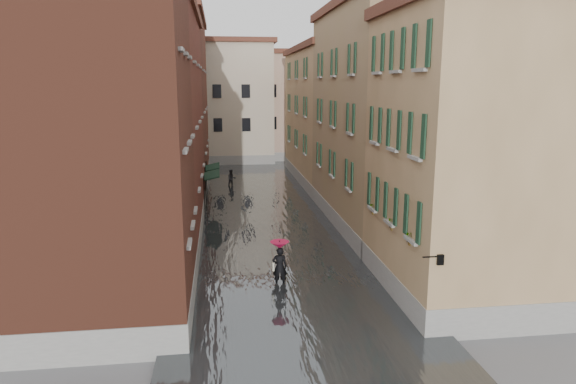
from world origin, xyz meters
TOP-DOWN VIEW (x-y plane):
  - ground at (0.00, 0.00)m, footprint 120.00×120.00m
  - floodwater at (0.00, 13.00)m, footprint 10.00×60.00m
  - building_left_near at (-7.00, -2.00)m, footprint 6.00×8.00m
  - building_left_mid at (-7.00, 9.00)m, footprint 6.00×14.00m
  - building_left_far at (-7.00, 24.00)m, footprint 6.00×16.00m
  - building_right_near at (7.00, -2.00)m, footprint 6.00×8.00m
  - building_right_mid at (7.00, 9.00)m, footprint 6.00×14.00m
  - building_right_far at (7.00, 24.00)m, footprint 6.00×16.00m
  - building_end_cream at (-3.00, 38.00)m, footprint 12.00×9.00m
  - building_end_pink at (6.00, 40.00)m, footprint 10.00×9.00m
  - awning_near at (-3.48, 14.02)m, footprint 1.09×3.16m
  - awning_far at (-3.49, 17.54)m, footprint 1.09×2.87m
  - wall_lantern at (4.33, -6.00)m, footprint 0.71×0.22m
  - window_planters at (4.12, -1.94)m, footprint 0.59×5.47m
  - pedestrian_main at (-0.38, -0.39)m, footprint 0.85×0.85m
  - pedestrian_far at (-1.92, 22.06)m, footprint 0.86×0.73m

SIDE VIEW (x-z plane):
  - ground at x=0.00m, z-range 0.00..0.00m
  - floodwater at x=0.00m, z-range 0.00..0.20m
  - pedestrian_far at x=-1.92m, z-range 0.00..1.54m
  - pedestrian_main at x=-0.38m, z-range 0.16..2.22m
  - awning_far at x=-3.49m, z-range 1.06..3.86m
  - awning_near at x=-3.48m, z-range 1.07..3.87m
  - wall_lantern at x=4.33m, z-range 2.83..3.18m
  - window_planters at x=4.12m, z-range 3.09..3.93m
  - building_right_near at x=7.00m, z-range 0.00..11.50m
  - building_right_far at x=7.00m, z-range 0.00..11.50m
  - building_end_pink at x=6.00m, z-range 0.00..12.00m
  - building_left_mid at x=-7.00m, z-range 0.00..12.50m
  - building_left_near at x=-7.00m, z-range 0.00..13.00m
  - building_right_mid at x=7.00m, z-range 0.00..13.00m
  - building_end_cream at x=-3.00m, z-range 0.00..13.00m
  - building_left_far at x=-7.00m, z-range 0.00..14.00m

